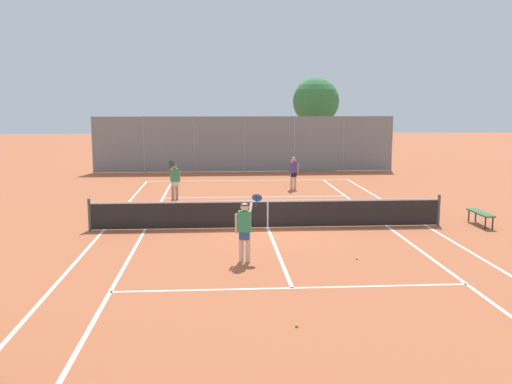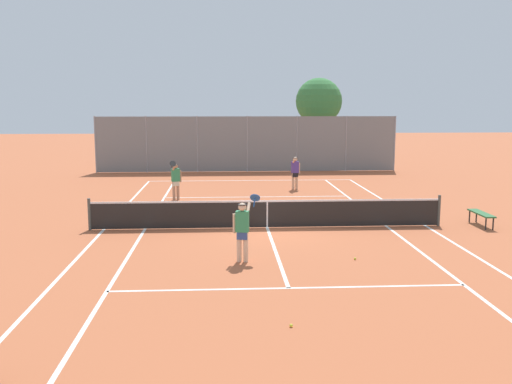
% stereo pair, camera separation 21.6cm
% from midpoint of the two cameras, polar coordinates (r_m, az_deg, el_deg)
% --- Properties ---
extents(ground_plane, '(120.00, 120.00, 0.00)m').
position_cam_midpoint_polar(ground_plane, '(19.45, 0.85, -3.59)').
color(ground_plane, '#B25B38').
extents(court_line_markings, '(11.10, 23.90, 0.01)m').
position_cam_midpoint_polar(court_line_markings, '(19.45, 0.85, -3.58)').
color(court_line_markings, silver).
rests_on(court_line_markings, ground).
extents(tennis_net, '(12.00, 0.10, 1.07)m').
position_cam_midpoint_polar(tennis_net, '(19.34, 0.85, -2.12)').
color(tennis_net, '#474C47').
rests_on(tennis_net, ground).
extents(player_near_side, '(0.78, 0.71, 1.77)m').
position_cam_midpoint_polar(player_near_side, '(15.18, -1.54, -3.59)').
color(player_near_side, beige).
rests_on(player_near_side, ground).
extents(player_far_left, '(0.47, 0.87, 1.77)m').
position_cam_midpoint_polar(player_far_left, '(25.01, -8.39, 1.28)').
color(player_far_left, tan).
rests_on(player_far_left, ground).
extents(player_far_right, '(0.44, 0.53, 1.60)m').
position_cam_midpoint_polar(player_far_right, '(27.91, 3.55, 2.12)').
color(player_far_right, '#D8A884').
rests_on(player_far_right, ground).
extents(loose_tennis_ball_0, '(0.07, 0.07, 0.07)m').
position_cam_midpoint_polar(loose_tennis_ball_0, '(17.72, -1.49, -4.73)').
color(loose_tennis_ball_0, '#D1DB33').
rests_on(loose_tennis_ball_0, ground).
extents(loose_tennis_ball_1, '(0.07, 0.07, 0.07)m').
position_cam_midpoint_polar(loose_tennis_ball_1, '(15.80, 9.68, -6.56)').
color(loose_tennis_ball_1, '#D1DB33').
rests_on(loose_tennis_ball_1, ground).
extents(loose_tennis_ball_2, '(0.07, 0.07, 0.07)m').
position_cam_midpoint_polar(loose_tennis_ball_2, '(11.14, 3.53, -13.17)').
color(loose_tennis_ball_2, '#D1DB33').
rests_on(loose_tennis_ball_2, ground).
extents(courtside_bench, '(0.36, 1.50, 0.47)m').
position_cam_midpoint_polar(courtside_bench, '(21.18, 21.28, -2.04)').
color(courtside_bench, '#2D6638').
rests_on(courtside_bench, ground).
extents(back_fence, '(18.42, 0.08, 3.40)m').
position_cam_midpoint_polar(back_fence, '(34.97, -1.31, 4.82)').
color(back_fence, gray).
rests_on(back_fence, ground).
extents(tree_behind_left, '(3.07, 3.07, 5.83)m').
position_cam_midpoint_polar(tree_behind_left, '(38.36, 5.89, 8.89)').
color(tree_behind_left, brown).
rests_on(tree_behind_left, ground).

